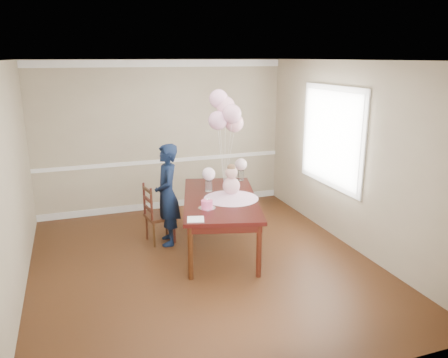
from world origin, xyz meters
TOP-DOWN VIEW (x-y plane):
  - floor at (0.00, 0.00)m, footprint 4.50×5.00m
  - ceiling at (0.00, 0.00)m, footprint 4.50×5.00m
  - wall_back at (0.00, 2.50)m, footprint 4.50×0.02m
  - wall_front at (0.00, -2.50)m, footprint 4.50×0.02m
  - wall_left at (-2.25, 0.00)m, footprint 0.02×5.00m
  - wall_right at (2.25, 0.00)m, footprint 0.02×5.00m
  - chair_rail_trim at (0.00, 2.49)m, footprint 4.50×0.02m
  - crown_molding at (0.00, 2.49)m, footprint 4.50×0.02m
  - baseboard_trim at (0.00, 2.49)m, footprint 4.50×0.02m
  - window_frame at (2.23, 0.50)m, footprint 0.02×1.66m
  - window_blinds at (2.21, 0.50)m, footprint 0.01×1.50m
  - dining_table_top at (0.40, 0.48)m, footprint 1.55×2.27m
  - table_apron at (0.40, 0.48)m, footprint 1.42×2.15m
  - table_leg_fl at (-0.27, -0.32)m, footprint 0.09×0.09m
  - table_leg_fr at (0.57, -0.55)m, footprint 0.09×0.09m
  - table_leg_bl at (0.24, 1.52)m, footprint 0.09×0.09m
  - table_leg_br at (1.08, 1.28)m, footprint 0.09×0.09m
  - baby_skirt at (0.54, 0.39)m, footprint 0.97×0.97m
  - baby_torso at (0.54, 0.39)m, footprint 0.25×0.25m
  - baby_head at (0.54, 0.39)m, footprint 0.18×0.18m
  - baby_hair at (0.54, 0.39)m, footprint 0.12×0.12m
  - cake_platter at (0.08, 0.09)m, footprint 0.28×0.28m
  - birthday_cake at (0.08, 0.09)m, footprint 0.19×0.19m
  - cake_flower_a at (0.08, 0.09)m, footprint 0.03×0.03m
  - cake_flower_b at (0.12, 0.10)m, footprint 0.03×0.03m
  - rose_vase_near at (0.34, 0.82)m, footprint 0.13×0.13m
  - roses_near at (0.34, 0.82)m, footprint 0.20×0.20m
  - rose_vase_far at (1.02, 1.23)m, footprint 0.13×0.13m
  - roses_far at (1.02, 1.23)m, footprint 0.20×0.20m
  - napkin at (-0.18, -0.27)m, footprint 0.25×0.25m
  - balloon_weight at (0.66, 1.00)m, footprint 0.05×0.05m
  - balloon_a at (0.56, 1.03)m, footprint 0.29×0.29m
  - balloon_b at (0.74, 0.93)m, footprint 0.29×0.29m
  - balloon_c at (0.70, 1.10)m, footprint 0.29×0.29m
  - balloon_d at (0.61, 1.15)m, footprint 0.29×0.29m
  - balloon_e at (0.83, 1.04)m, footprint 0.29×0.29m
  - balloon_ribbon_a at (0.61, 1.02)m, footprint 0.09×0.03m
  - balloon_ribbon_b at (0.70, 0.96)m, footprint 0.09×0.08m
  - balloon_ribbon_c at (0.68, 1.05)m, footprint 0.05×0.09m
  - balloon_ribbon_d at (0.63, 1.07)m, footprint 0.06×0.13m
  - balloon_ribbon_e at (0.74, 1.02)m, footprint 0.16×0.04m
  - dining_chair_seat at (-0.39, 0.98)m, footprint 0.46×0.46m
  - chair_leg_fl at (-0.53, 0.80)m, footprint 0.04×0.04m
  - chair_leg_fr at (-0.21, 0.85)m, footprint 0.04×0.04m
  - chair_leg_bl at (-0.58, 1.12)m, footprint 0.04×0.04m
  - chair_leg_br at (-0.26, 1.17)m, footprint 0.04×0.04m
  - chair_back_post_l at (-0.54, 0.79)m, footprint 0.04×0.04m
  - chair_back_post_r at (-0.60, 1.11)m, footprint 0.04×0.04m
  - chair_slat_low at (-0.57, 0.95)m, footprint 0.09×0.36m
  - chair_slat_mid at (-0.57, 0.95)m, footprint 0.09×0.36m
  - chair_slat_top at (-0.57, 0.95)m, footprint 0.09×0.36m
  - woman at (-0.29, 0.89)m, footprint 0.43×0.60m

SIDE VIEW (x-z plane):
  - floor at x=0.00m, z-range 0.00..0.00m
  - baseboard_trim at x=0.00m, z-range 0.00..0.12m
  - chair_leg_fl at x=-0.53m, z-range 0.00..0.39m
  - chair_leg_fr at x=-0.21m, z-range 0.00..0.39m
  - chair_leg_bl at x=-0.58m, z-range 0.00..0.39m
  - chair_leg_br at x=-0.26m, z-range 0.00..0.39m
  - table_leg_fl at x=-0.27m, z-range 0.00..0.73m
  - table_leg_fr at x=0.57m, z-range 0.00..0.73m
  - table_leg_bl at x=0.24m, z-range 0.00..0.73m
  - table_leg_br at x=1.08m, z-range 0.00..0.73m
  - dining_chair_seat at x=-0.39m, z-range 0.38..0.43m
  - chair_slat_low at x=-0.57m, z-range 0.54..0.58m
  - chair_back_post_l at x=-0.54m, z-range 0.41..0.92m
  - chair_back_post_r at x=-0.60m, z-range 0.41..0.92m
  - table_apron at x=0.40m, z-range 0.62..0.73m
  - chair_slat_mid at x=-0.57m, z-range 0.68..0.73m
  - dining_table_top at x=0.40m, z-range 0.73..0.78m
  - woman at x=-0.29m, z-range 0.00..1.53m
  - cake_platter at x=0.08m, z-range 0.78..0.79m
  - napkin at x=-0.18m, z-range 0.78..0.79m
  - balloon_weight at x=0.66m, z-range 0.78..0.80m
  - baby_skirt at x=0.54m, z-range 0.78..0.88m
  - birthday_cake at x=0.08m, z-range 0.79..0.89m
  - chair_slat_top at x=-0.57m, z-range 0.83..0.87m
  - rose_vase_near at x=0.34m, z-range 0.78..0.94m
  - rose_vase_far at x=1.02m, z-range 0.78..0.94m
  - chair_rail_trim at x=0.00m, z-range 0.86..0.94m
  - cake_flower_a at x=0.08m, z-range 0.89..0.92m
  - cake_flower_b at x=0.12m, z-range 0.89..0.92m
  - baby_torso at x=0.54m, z-range 0.84..1.09m
  - roses_near at x=0.34m, z-range 0.95..1.14m
  - roses_far at x=1.02m, z-range 0.95..1.14m
  - baby_head at x=0.54m, z-range 1.07..1.25m
  - balloon_ribbon_e at x=0.74m, z-range 0.79..1.60m
  - baby_hair at x=0.54m, z-range 1.16..1.28m
  - balloon_ribbon_a at x=0.61m, z-range 0.79..1.66m
  - balloon_ribbon_b at x=0.70m, z-range 0.79..1.76m
  - balloon_ribbon_c at x=0.68m, z-range 0.79..1.86m
  - wall_back at x=0.00m, z-range 0.00..2.70m
  - wall_front at x=0.00m, z-range 0.00..2.70m
  - wall_left at x=-2.25m, z-range 0.00..2.70m
  - wall_right at x=2.25m, z-range 0.00..2.70m
  - balloon_ribbon_d at x=0.63m, z-range 0.79..1.96m
  - window_frame at x=2.23m, z-range 0.77..2.33m
  - window_blinds at x=2.21m, z-range 0.85..2.25m
  - balloon_e at x=0.83m, z-range 1.62..1.91m
  - balloon_a at x=0.56m, z-range 1.67..1.96m
  - balloon_b at x=0.74m, z-range 1.77..2.06m
  - balloon_c at x=0.70m, z-range 1.87..2.16m
  - balloon_d at x=0.61m, z-range 1.98..2.27m
  - crown_molding at x=0.00m, z-range 2.57..2.69m
  - ceiling at x=0.00m, z-range 2.69..2.71m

